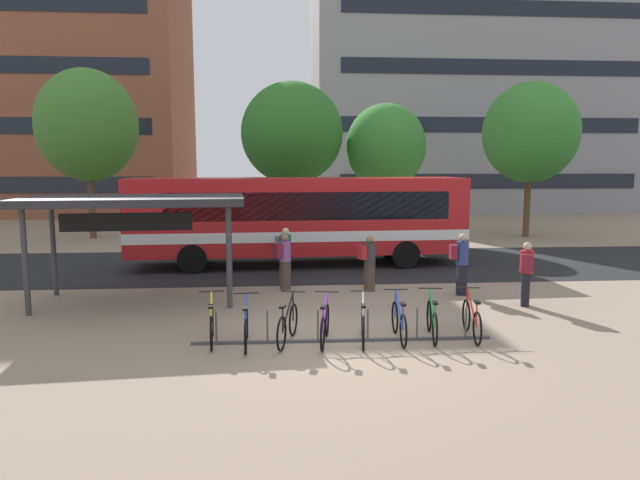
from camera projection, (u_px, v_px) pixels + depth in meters
ground at (336, 341)px, 11.66m from camera, size 200.00×200.00×0.00m
bus_lane_asphalt at (310, 265)px, 20.65m from camera, size 80.00×7.20×0.01m
city_bus at (297, 217)px, 20.37m from camera, size 12.12×3.10×3.20m
bike_rack at (343, 338)px, 11.63m from camera, size 6.25×0.15×0.70m
parked_bicycle_yellow_0 at (212, 325)px, 11.52m from camera, size 0.52×1.72×0.99m
parked_bicycle_blue_1 at (246, 327)px, 11.35m from camera, size 0.52×1.72×0.99m
parked_bicycle_black_2 at (288, 325)px, 11.51m from camera, size 0.62×1.68×0.99m
parked_bicycle_purple_3 at (325, 325)px, 11.49m from camera, size 0.52×1.70×0.99m
parked_bicycle_silver_4 at (363, 324)px, 11.56m from camera, size 0.52×1.71×0.99m
parked_bicycle_blue_5 at (399, 322)px, 11.70m from camera, size 0.52×1.72×0.99m
parked_bicycle_green_6 at (432, 321)px, 11.81m from camera, size 0.52×1.71×0.99m
parked_bicycle_red_7 at (472, 320)px, 11.87m from camera, size 0.52×1.72×0.99m
transit_shelter at (135, 204)px, 14.74m from camera, size 5.88×3.39×2.83m
commuter_maroon_pack_0 at (526, 269)px, 14.46m from camera, size 0.48×0.60×1.68m
commuter_maroon_pack_1 at (461, 260)px, 15.70m from camera, size 0.54×0.36×1.76m
commuter_maroon_pack_2 at (284, 258)px, 16.41m from camera, size 0.61×0.54×1.66m
commuter_red_pack_3 at (369, 259)px, 16.31m from camera, size 0.60×0.48×1.63m
commuter_grey_pack_4 at (285, 250)px, 17.97m from camera, size 0.59×0.58×1.67m
street_tree_0 at (292, 133)px, 27.22m from camera, size 4.95×4.95×7.68m
street_tree_1 at (531, 133)px, 28.11m from camera, size 4.73×4.73×7.80m
street_tree_2 at (386, 147)px, 27.69m from camera, size 3.95×3.95×6.68m
street_tree_3 at (87, 126)px, 27.47m from camera, size 4.84×4.84×8.35m
building_left_wing at (36, 83)px, 41.90m from camera, size 21.91×11.44×19.50m
building_right_wing at (469, 58)px, 45.86m from camera, size 25.53×11.36×24.72m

